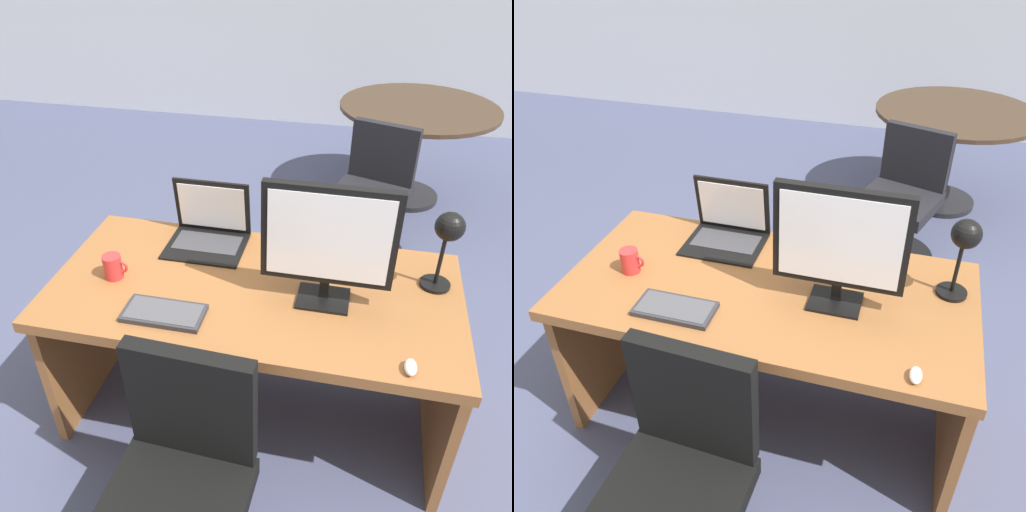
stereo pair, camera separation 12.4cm
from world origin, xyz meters
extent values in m
plane|color=#474C6B|center=(0.00, 1.50, 0.00)|extent=(12.00, 12.00, 0.00)
cube|color=brown|center=(0.00, 0.00, 0.72)|extent=(1.64, 0.81, 0.05)
cube|color=brown|center=(-0.80, 0.00, 0.35)|extent=(0.04, 0.71, 0.69)
cube|color=brown|center=(0.80, 0.00, 0.35)|extent=(0.04, 0.71, 0.69)
cube|color=brown|center=(0.00, 0.30, 0.38)|extent=(1.44, 0.02, 0.48)
cube|color=black|center=(0.28, -0.03, 0.74)|extent=(0.20, 0.16, 0.01)
cube|color=black|center=(0.28, -0.02, 0.79)|extent=(0.04, 0.02, 0.08)
cube|color=black|center=(0.28, -0.03, 1.03)|extent=(0.49, 0.04, 0.39)
cube|color=white|center=(0.28, -0.05, 1.03)|extent=(0.44, 0.00, 0.35)
cube|color=black|center=(-0.27, 0.24, 0.74)|extent=(0.35, 0.28, 0.01)
cube|color=#38383D|center=(-0.27, 0.26, 0.75)|extent=(0.29, 0.15, 0.00)
cube|color=black|center=(-0.27, 0.36, 0.88)|extent=(0.35, 0.04, 0.26)
cube|color=white|center=(-0.27, 0.35, 0.88)|extent=(0.30, 0.03, 0.22)
cube|color=#2D2D33|center=(-0.29, -0.24, 0.75)|extent=(0.30, 0.15, 0.02)
cube|color=#47474C|center=(-0.29, -0.24, 0.76)|extent=(0.28, 0.13, 0.00)
ellipsoid|color=silver|center=(0.60, -0.34, 0.76)|extent=(0.04, 0.07, 0.03)
cylinder|color=black|center=(0.71, 0.16, 0.75)|extent=(0.12, 0.12, 0.01)
cylinder|color=black|center=(0.71, 0.16, 0.87)|extent=(0.02, 0.02, 0.24)
sphere|color=black|center=(0.71, 0.13, 1.03)|extent=(0.11, 0.11, 0.11)
cylinder|color=red|center=(-0.57, -0.06, 0.79)|extent=(0.08, 0.08, 0.10)
torus|color=red|center=(-0.53, -0.06, 0.80)|extent=(0.06, 0.01, 0.06)
cube|color=black|center=(-0.10, -0.77, 0.39)|extent=(0.48, 0.48, 0.08)
cube|color=black|center=(-0.09, -0.56, 0.66)|extent=(0.44, 0.08, 0.45)
cylinder|color=black|center=(0.73, 2.37, 0.02)|extent=(0.53, 0.53, 0.04)
cylinder|color=black|center=(0.73, 2.37, 0.38)|extent=(0.08, 0.08, 0.69)
cylinder|color=#3F2D1E|center=(0.73, 2.37, 0.74)|extent=(1.17, 1.17, 0.03)
cylinder|color=black|center=(0.43, 1.47, 0.02)|extent=(0.56, 0.56, 0.04)
cylinder|color=black|center=(0.43, 1.47, 0.21)|extent=(0.05, 0.05, 0.34)
cube|color=black|center=(0.43, 1.47, 0.42)|extent=(0.58, 0.58, 0.08)
cube|color=black|center=(0.49, 1.68, 0.66)|extent=(0.43, 0.20, 0.39)
camera|label=1|loc=(0.37, -1.64, 2.03)|focal=36.98mm
camera|label=2|loc=(0.49, -1.61, 2.03)|focal=36.98mm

